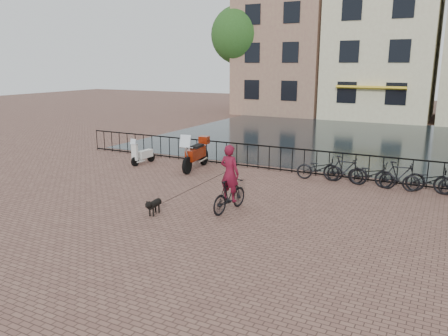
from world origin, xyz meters
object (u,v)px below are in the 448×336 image
at_px(cyclist, 230,182).
at_px(scooter, 143,150).
at_px(motorcycle, 196,150).
at_px(dog, 154,206).

height_order(cyclist, scooter, cyclist).
bearing_deg(motorcycle, scooter, 177.34).
xyz_separation_m(cyclist, dog, (-1.83, -1.29, -0.65)).
distance_m(cyclist, dog, 2.32).
distance_m(cyclist, scooter, 7.39).
bearing_deg(dog, cyclist, 27.80).
height_order(cyclist, dog, cyclist).
bearing_deg(cyclist, motorcycle, -40.93).
distance_m(motorcycle, scooter, 2.60).
xyz_separation_m(cyclist, scooter, (-6.27, 3.91, -0.29)).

